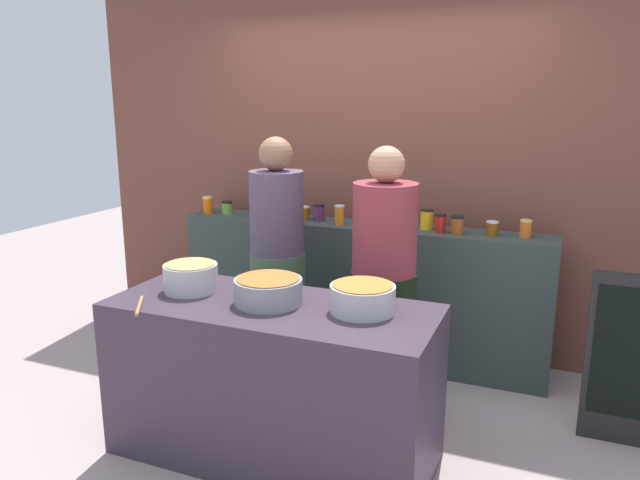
% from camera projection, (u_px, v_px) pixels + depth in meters
% --- Properties ---
extents(ground, '(12.00, 12.00, 0.00)m').
position_uv_depth(ground, '(297.00, 426.00, 3.52)').
color(ground, '#A1908E').
extents(storefront_wall, '(4.80, 0.12, 3.00)m').
position_uv_depth(storefront_wall, '(376.00, 151.00, 4.48)').
color(storefront_wall, brown).
rests_on(storefront_wall, ground).
extents(display_shelf, '(2.70, 0.36, 1.00)m').
position_uv_depth(display_shelf, '(359.00, 291.00, 4.39)').
color(display_shelf, '#313D3C').
rests_on(display_shelf, ground).
extents(prep_table, '(1.70, 0.70, 0.85)m').
position_uv_depth(prep_table, '(273.00, 381.00, 3.15)').
color(prep_table, '#372B3A').
rests_on(prep_table, ground).
extents(preserve_jar_0, '(0.07, 0.07, 0.13)m').
position_uv_depth(preserve_jar_0, '(208.00, 205.00, 4.66)').
color(preserve_jar_0, '#DD5E09').
rests_on(preserve_jar_0, display_shelf).
extents(preserve_jar_1, '(0.09, 0.09, 0.10)m').
position_uv_depth(preserve_jar_1, '(227.00, 208.00, 4.64)').
color(preserve_jar_1, '#5B982F').
rests_on(preserve_jar_1, display_shelf).
extents(preserve_jar_2, '(0.09, 0.09, 0.15)m').
position_uv_depth(preserve_jar_2, '(255.00, 208.00, 4.52)').
color(preserve_jar_2, '#305B32').
rests_on(preserve_jar_2, display_shelf).
extents(preserve_jar_3, '(0.07, 0.07, 0.11)m').
position_uv_depth(preserve_jar_3, '(281.00, 210.00, 4.51)').
color(preserve_jar_3, gold).
rests_on(preserve_jar_3, display_shelf).
extents(preserve_jar_4, '(0.09, 0.09, 0.12)m').
position_uv_depth(preserve_jar_4, '(291.00, 211.00, 4.45)').
color(preserve_jar_4, '#275230').
rests_on(preserve_jar_4, display_shelf).
extents(preserve_jar_5, '(0.07, 0.07, 0.10)m').
position_uv_depth(preserve_jar_5, '(305.00, 213.00, 4.43)').
color(preserve_jar_5, '#90500F').
rests_on(preserve_jar_5, display_shelf).
extents(preserve_jar_6, '(0.09, 0.09, 0.12)m').
position_uv_depth(preserve_jar_6, '(319.00, 213.00, 4.39)').
color(preserve_jar_6, '#562656').
rests_on(preserve_jar_6, display_shelf).
extents(preserve_jar_7, '(0.07, 0.07, 0.14)m').
position_uv_depth(preserve_jar_7, '(339.00, 215.00, 4.25)').
color(preserve_jar_7, orange).
rests_on(preserve_jar_7, display_shelf).
extents(preserve_jar_8, '(0.09, 0.09, 0.10)m').
position_uv_depth(preserve_jar_8, '(370.00, 218.00, 4.23)').
color(preserve_jar_8, gold).
rests_on(preserve_jar_8, display_shelf).
extents(preserve_jar_9, '(0.09, 0.09, 0.14)m').
position_uv_depth(preserve_jar_9, '(427.00, 219.00, 4.11)').
color(preserve_jar_9, yellow).
rests_on(preserve_jar_9, display_shelf).
extents(preserve_jar_10, '(0.08, 0.08, 0.13)m').
position_uv_depth(preserve_jar_10, '(440.00, 223.00, 4.00)').
color(preserve_jar_10, '#AF2017').
rests_on(preserve_jar_10, display_shelf).
extents(preserve_jar_11, '(0.09, 0.09, 0.12)m').
position_uv_depth(preserve_jar_11, '(457.00, 225.00, 3.95)').
color(preserve_jar_11, '#94491C').
rests_on(preserve_jar_11, display_shelf).
extents(preserve_jar_12, '(0.08, 0.08, 0.10)m').
position_uv_depth(preserve_jar_12, '(492.00, 228.00, 3.91)').
color(preserve_jar_12, brown).
rests_on(preserve_jar_12, display_shelf).
extents(preserve_jar_13, '(0.08, 0.08, 0.12)m').
position_uv_depth(preserve_jar_13, '(526.00, 228.00, 3.86)').
color(preserve_jar_13, orange).
rests_on(preserve_jar_13, display_shelf).
extents(cooking_pot_left, '(0.29, 0.29, 0.15)m').
position_uv_depth(cooking_pot_left, '(191.00, 277.00, 3.25)').
color(cooking_pot_left, '#B7B7BC').
rests_on(cooking_pot_left, prep_table).
extents(cooking_pot_center, '(0.35, 0.35, 0.14)m').
position_uv_depth(cooking_pot_center, '(268.00, 291.00, 3.06)').
color(cooking_pot_center, gray).
rests_on(cooking_pot_center, prep_table).
extents(cooking_pot_right, '(0.32, 0.32, 0.14)m').
position_uv_depth(cooking_pot_right, '(363.00, 298.00, 2.93)').
color(cooking_pot_right, '#B7B7BC').
rests_on(cooking_pot_right, prep_table).
extents(wooden_spoon, '(0.17, 0.24, 0.02)m').
position_uv_depth(wooden_spoon, '(139.00, 306.00, 3.01)').
color(wooden_spoon, '#9E703D').
rests_on(wooden_spoon, prep_table).
extents(cook_with_tongs, '(0.37, 0.37, 1.65)m').
position_uv_depth(cook_with_tongs, '(278.00, 273.00, 3.98)').
color(cook_with_tongs, '#466445').
rests_on(cook_with_tongs, ground).
extents(cook_in_cap, '(0.39, 0.39, 1.62)m').
position_uv_depth(cook_in_cap, '(383.00, 296.00, 3.57)').
color(cook_in_cap, black).
rests_on(cook_in_cap, ground).
extents(chalkboard_sign, '(0.46, 0.05, 0.98)m').
position_uv_depth(chalkboard_sign, '(631.00, 361.00, 3.23)').
color(chalkboard_sign, black).
rests_on(chalkboard_sign, ground).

